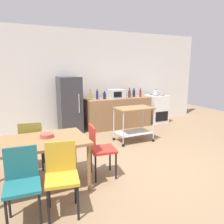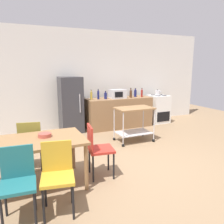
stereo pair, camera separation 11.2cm
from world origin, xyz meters
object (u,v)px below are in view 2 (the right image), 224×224
at_px(stove_oven, 158,109).
at_px(refrigerator, 71,105).
at_px(chair_mustard, 58,172).
at_px(kettle, 158,93).
at_px(chair_teal, 18,179).
at_px(kitchen_cart, 134,119).
at_px(chair_red, 97,147).
at_px(bottle_soy_sauce, 131,94).
at_px(chair_olive, 31,141).
at_px(bottle_wine, 135,93).
at_px(bottle_hot_sauce, 142,93).
at_px(microwave, 118,94).
at_px(bottle_sparkling_water, 91,96).
at_px(bottle_vinegar, 106,96).
at_px(bottle_soda, 98,95).
at_px(fruit_bowl, 45,135).
at_px(dining_table, 33,145).

relative_size(stove_oven, refrigerator, 0.59).
bearing_deg(chair_mustard, kettle, 51.07).
height_order(chair_teal, kitchen_cart, chair_teal).
xyz_separation_m(chair_red, stove_oven, (3.13, 2.69, -0.07)).
bearing_deg(chair_mustard, refrigerator, 84.31).
bearing_deg(bottle_soy_sauce, chair_olive, -148.48).
distance_m(chair_teal, kettle, 5.33).
relative_size(bottle_soy_sauce, bottle_wine, 1.10).
relative_size(chair_teal, bottle_wine, 3.35).
xyz_separation_m(stove_oven, kettle, (-0.12, -0.10, 0.55)).
relative_size(chair_mustard, bottle_hot_sauce, 3.22).
distance_m(chair_red, chair_mustard, 0.99).
height_order(microwave, bottle_soy_sauce, bottle_soy_sauce).
height_order(chair_red, kitchen_cart, chair_red).
bearing_deg(stove_oven, chair_teal, -142.70).
bearing_deg(chair_olive, bottle_wine, -137.59).
height_order(bottle_sparkling_water, bottle_vinegar, bottle_sparkling_water).
bearing_deg(bottle_vinegar, bottle_soda, 169.39).
height_order(microwave, kettle, microwave).
height_order(bottle_soy_sauce, fruit_bowl, bottle_soy_sauce).
bearing_deg(bottle_wine, chair_teal, -136.25).
bearing_deg(chair_red, bottle_wine, -31.93).
distance_m(chair_mustard, bottle_soy_sauce, 4.30).
bearing_deg(chair_olive, bottle_sparkling_water, -121.41).
bearing_deg(bottle_hot_sauce, kitchen_cart, -127.73).
xyz_separation_m(chair_olive, bottle_vinegar, (2.20, 1.88, 0.48)).
bearing_deg(kitchen_cart, kettle, 38.89).
distance_m(bottle_soy_sauce, bottle_wine, 0.24).
bearing_deg(bottle_wine, dining_table, -140.86).
height_order(bottle_vinegar, bottle_hot_sauce, bottle_hot_sauce).
relative_size(dining_table, chair_olive, 1.69).
xyz_separation_m(stove_oven, refrigerator, (-2.90, 0.08, 0.32)).
xyz_separation_m(microwave, bottle_soy_sauce, (0.42, -0.05, -0.01)).
relative_size(stove_oven, bottle_soy_sauce, 3.15).
xyz_separation_m(bottle_soda, bottle_vinegar, (0.21, -0.04, -0.03)).
relative_size(microwave, fruit_bowl, 2.29).
height_order(dining_table, chair_olive, chair_olive).
distance_m(chair_red, bottle_soda, 2.90).
xyz_separation_m(refrigerator, bottle_soy_sauce, (1.80, -0.18, 0.24)).
relative_size(chair_red, kitchen_cart, 0.98).
height_order(dining_table, refrigerator, refrigerator).
xyz_separation_m(bottle_soda, bottle_hot_sauce, (1.41, -0.08, -0.01)).
relative_size(bottle_hot_sauce, kettle, 1.15).
relative_size(refrigerator, bottle_sparkling_water, 5.53).
bearing_deg(fruit_bowl, kitchen_cart, 27.51).
distance_m(kitchen_cart, bottle_wine, 1.66).
bearing_deg(bottle_hot_sauce, stove_oven, 7.78).
distance_m(bottle_soda, fruit_bowl, 3.11).
relative_size(stove_oven, kitchen_cart, 1.01).
relative_size(dining_table, kettle, 6.26).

